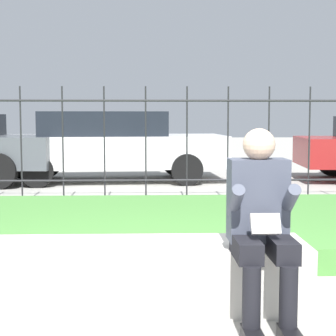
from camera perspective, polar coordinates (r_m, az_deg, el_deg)
ground_plane at (r=4.07m, az=-2.62°, el=-13.90°), size 60.00×60.00×0.00m
stone_bench at (r=4.03m, az=-8.07°, el=-11.10°), size 3.04×0.59×0.46m
person_seated_reader at (r=3.64m, az=9.41°, el=-5.06°), size 0.42×0.73×1.26m
grass_berm at (r=6.28m, az=-2.37°, el=-5.90°), size 10.11×3.24×0.23m
iron_fence at (r=8.49m, az=-2.27°, el=2.59°), size 8.11×0.03×1.78m
car_parked_center at (r=11.47m, az=-5.89°, el=2.40°), size 4.66×2.21×1.42m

